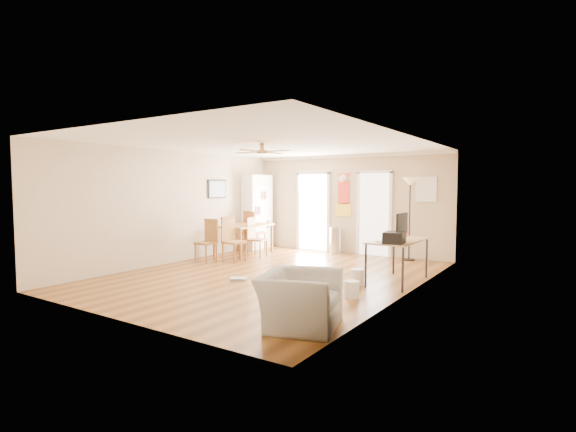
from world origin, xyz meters
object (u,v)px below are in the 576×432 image
Objects in this scene: dining_chair_far at (255,231)px; armchair at (300,300)px; trash_can at (336,240)px; wastebasket_a at (357,277)px; computer_desk at (398,261)px; wastebasket_b at (352,289)px; dining_chair_near at (206,241)px; dining_chair_right_b at (234,240)px; dining_table at (244,239)px; dining_chair_right_a at (257,237)px; printer at (394,238)px; torchiere_lamp at (410,219)px; bookshelf at (257,212)px.

dining_chair_far is 6.65m from armchair.
wastebasket_a is at bearing -56.95° from trash_can.
computer_desk is 5.48× the size of wastebasket_b.
dining_chair_near reaches higher than wastebasket_a.
trash_can is (1.39, 2.49, -0.18)m from dining_chair_right_b.
dining_chair_right_a reaches higher than dining_table.
printer is at bearing -23.30° from armchair.
trash_can is at bearing 123.05° from wastebasket_a.
dining_chair_right_a is 3.72m from wastebasket_a.
trash_can is at bearing -48.88° from dining_chair_right_a.
dining_chair_right_b is at bearing -143.49° from torchiere_lamp.
bookshelf reaches higher than computer_desk.
dining_chair_near is 2.10m from dining_chair_far.
wastebasket_b is (-0.23, -1.48, -0.26)m from computer_desk.
trash_can is at bearing -153.11° from dining_chair_far.
wastebasket_a is (3.39, -1.48, -0.35)m from dining_chair_right_a.
wastebasket_b is at bearing -30.57° from dining_table.
dining_chair_right_b is 4.19m from torchiere_lamp.
printer is (0.12, -0.55, 0.50)m from computer_desk.
dining_chair_right_b is (0.55, -1.04, 0.14)m from dining_table.
computer_desk is at bearing 4.72° from dining_chair_near.
wastebasket_a is at bearing 158.44° from dining_chair_far.
trash_can reaches higher than armchair.
dining_chair_near is 0.67× the size of computer_desk.
bookshelf is at bearing 29.71° from dining_chair_right_a.
dining_chair_right_a is at bearing -14.85° from dining_table.
printer is 2.66m from armchair.
torchiere_lamp reaches higher than wastebasket_a.
torchiere_lamp reaches higher than printer.
torchiere_lamp reaches higher than trash_can.
dining_table is 4.94m from wastebasket_b.
dining_chair_right_b is (0.92, -2.08, -0.52)m from bookshelf.
wastebasket_b is (0.35, -3.95, -0.85)m from torchiere_lamp.
armchair is (0.40, -5.61, -0.64)m from torchiere_lamp.
computer_desk is at bearing 167.47° from dining_chair_far.
dining_chair_right_a reaches higher than wastebasket_b.
trash_can is at bearing 123.87° from printer.
bookshelf reaches higher than dining_chair_right_a.
bookshelf is 5.32m from computer_desk.
torchiere_lamp is at bearing 95.70° from printer.
dining_chair_near is at bearing -144.39° from torchiere_lamp.
torchiere_lamp is at bearing 7.52° from bookshelf.
torchiere_lamp is 1.33× the size of computer_desk.
dining_table is 4.89m from printer.
computer_desk is 5.16× the size of wastebasket_a.
dining_chair_right_a is 0.93× the size of armchair.
dining_table is at bearing -159.70° from torchiere_lamp.
dining_chair_far is at bearing 25.92° from armchair.
wastebasket_a is at bearing -8.63° from armchair.
dining_chair_right_b is 0.71× the size of computer_desk.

